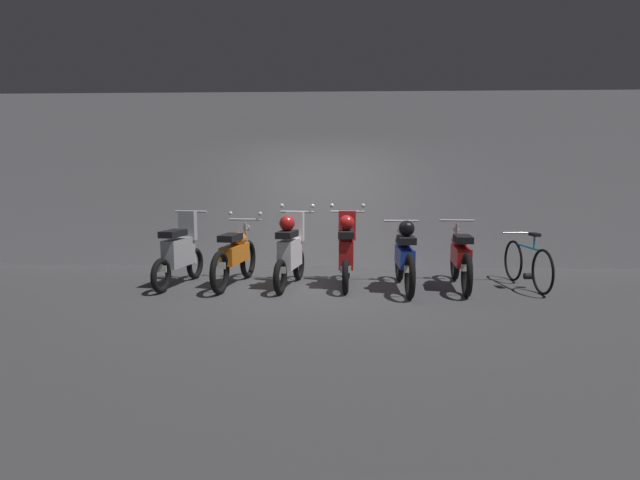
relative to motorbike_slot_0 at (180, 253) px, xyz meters
name	(u,v)px	position (x,y,z in m)	size (l,w,h in m)	color
ground_plane	(317,291)	(2.22, -0.32, -0.52)	(80.00, 80.00, 0.00)	#424244
back_wall	(323,181)	(2.22, 2.00, 1.12)	(16.00, 0.30, 3.30)	#ADADB2
motorbike_slot_0	(180,253)	(0.00, 0.00, 0.00)	(0.56, 1.67, 1.18)	black
motorbike_slot_1	(235,255)	(0.89, 0.03, -0.03)	(0.58, 1.94, 1.15)	black
motorbike_slot_2	(290,251)	(1.78, -0.04, 0.04)	(0.58, 1.67, 1.29)	black
motorbike_slot_3	(347,250)	(2.66, 0.06, 0.04)	(0.59, 1.68, 1.29)	black
motorbike_slot_4	(404,256)	(3.55, -0.17, 0.00)	(0.56, 1.95, 1.08)	black
motorbike_slot_5	(461,257)	(4.44, -0.01, -0.03)	(0.56, 1.95, 1.03)	black
bicycle	(527,265)	(5.49, 0.06, -0.16)	(0.50, 1.73, 0.89)	black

